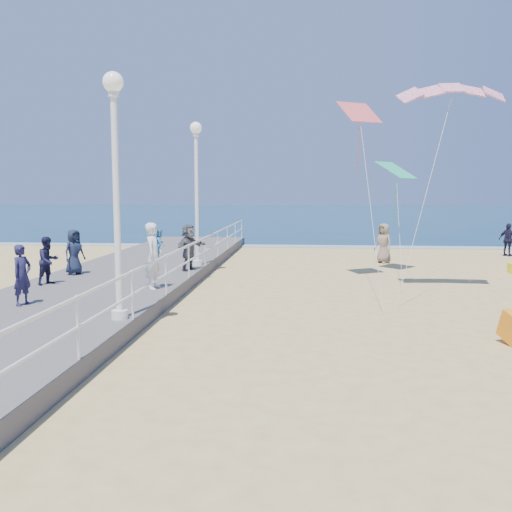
# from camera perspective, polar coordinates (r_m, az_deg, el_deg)

# --- Properties ---
(ground) EXTENTS (160.00, 160.00, 0.00)m
(ground) POSITION_cam_1_polar(r_m,az_deg,el_deg) (12.52, 10.75, -8.48)
(ground) COLOR #D5B86F
(ground) RESTS_ON ground
(ocean) EXTENTS (160.00, 90.00, 0.05)m
(ocean) POSITION_cam_1_polar(r_m,az_deg,el_deg) (77.11, 6.07, 4.21)
(ocean) COLOR #0C3049
(ocean) RESTS_ON ground
(surf_line) EXTENTS (160.00, 1.20, 0.04)m
(surf_line) POSITION_cam_1_polar(r_m,az_deg,el_deg) (32.71, 7.28, 0.96)
(surf_line) COLOR silver
(surf_line) RESTS_ON ground
(boardwalk) EXTENTS (5.00, 44.00, 0.40)m
(boardwalk) POSITION_cam_1_polar(r_m,az_deg,el_deg) (13.90, -21.93, -6.48)
(boardwalk) COLOR slate
(boardwalk) RESTS_ON ground
(railing) EXTENTS (0.05, 42.00, 0.55)m
(railing) POSITION_cam_1_polar(r_m,az_deg,el_deg) (12.78, -12.30, -2.47)
(railing) COLOR white
(railing) RESTS_ON boardwalk
(lamp_post_mid) EXTENTS (0.44, 0.44, 5.32)m
(lamp_post_mid) POSITION_cam_1_polar(r_m,az_deg,el_deg) (12.72, -13.87, 8.34)
(lamp_post_mid) COLOR white
(lamp_post_mid) RESTS_ON boardwalk
(lamp_post_far) EXTENTS (0.44, 0.44, 5.32)m
(lamp_post_far) POSITION_cam_1_polar(r_m,az_deg,el_deg) (21.43, -5.98, 7.73)
(lamp_post_far) COLOR white
(lamp_post_far) RESTS_ON boardwalk
(woman_holding_toddler) EXTENTS (0.51, 0.73, 1.91)m
(woman_holding_toddler) POSITION_cam_1_polar(r_m,az_deg,el_deg) (16.58, -10.20, 0.01)
(woman_holding_toddler) COLOR silver
(woman_holding_toddler) RESTS_ON boardwalk
(toddler_held) EXTENTS (0.36, 0.44, 0.86)m
(toddler_held) POSITION_cam_1_polar(r_m,az_deg,el_deg) (16.65, -9.58, 1.18)
(toddler_held) COLOR #348DC3
(toddler_held) RESTS_ON boardwalk
(spectator_0) EXTENTS (0.51, 0.63, 1.51)m
(spectator_0) POSITION_cam_1_polar(r_m,az_deg,el_deg) (15.17, -22.35, -1.77)
(spectator_0) COLOR #1F1C3E
(spectator_0) RESTS_ON boardwalk
(spectator_4) EXTENTS (0.81, 0.89, 1.53)m
(spectator_4) POSITION_cam_1_polar(r_m,az_deg,el_deg) (20.08, -17.73, 0.39)
(spectator_4) COLOR #182036
(spectator_4) RESTS_ON boardwalk
(spectator_5) EXTENTS (1.08, 1.59, 1.64)m
(spectator_5) POSITION_cam_1_polar(r_m,az_deg,el_deg) (20.28, -6.73, 0.88)
(spectator_5) COLOR #505055
(spectator_5) RESTS_ON boardwalk
(spectator_7) EXTENTS (0.80, 0.87, 1.44)m
(spectator_7) POSITION_cam_1_polar(r_m,az_deg,el_deg) (18.25, -20.06, -0.43)
(spectator_7) COLOR #161632
(spectator_7) RESTS_ON boardwalk
(beach_walker_b) EXTENTS (0.96, 0.93, 1.61)m
(beach_walker_b) POSITION_cam_1_polar(r_m,az_deg,el_deg) (30.46, 23.91, 1.49)
(beach_walker_b) COLOR #191632
(beach_walker_b) RESTS_ON ground
(beach_walker_c) EXTENTS (1.00, 1.02, 1.77)m
(beach_walker_c) POSITION_cam_1_polar(r_m,az_deg,el_deg) (25.91, 12.64, 1.26)
(beach_walker_c) COLOR gray
(beach_walker_c) RESTS_ON ground
(kite_parafoil) EXTENTS (3.18, 0.94, 0.65)m
(kite_parafoil) POSITION_cam_1_polar(r_m,az_deg,el_deg) (18.72, 19.00, 15.62)
(kite_parafoil) COLOR #F01C52
(kite_diamond_pink) EXTENTS (1.61, 1.51, 0.80)m
(kite_diamond_pink) POSITION_cam_1_polar(r_m,az_deg,el_deg) (20.66, 10.28, 13.97)
(kite_diamond_pink) COLOR #E15357
(kite_diamond_green) EXTENTS (1.73, 1.76, 0.68)m
(kite_diamond_green) POSITION_cam_1_polar(r_m,az_deg,el_deg) (22.99, 13.83, 8.35)
(kite_diamond_green) COLOR #28BC7E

